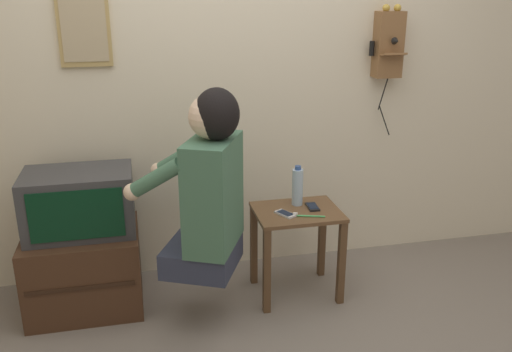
# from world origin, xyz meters

# --- Properties ---
(wall_back) EXTENTS (6.80, 0.05, 2.55)m
(wall_back) POSITION_xyz_m (0.00, 1.07, 1.27)
(wall_back) COLOR beige
(wall_back) RESTS_ON ground_plane
(side_table) EXTENTS (0.49, 0.39, 0.54)m
(side_table) POSITION_xyz_m (0.32, 0.59, 0.41)
(side_table) COLOR brown
(side_table) RESTS_ON ground_plane
(person) EXTENTS (0.64, 0.59, 0.98)m
(person) POSITION_xyz_m (-0.22, 0.41, 0.80)
(person) COLOR #2D3347
(person) RESTS_ON ground_plane
(tv_stand) EXTENTS (0.63, 0.51, 0.46)m
(tv_stand) POSITION_xyz_m (-0.91, 0.72, 0.23)
(tv_stand) COLOR #422819
(tv_stand) RESTS_ON ground_plane
(television) EXTENTS (0.59, 0.39, 0.35)m
(television) POSITION_xyz_m (-0.90, 0.73, 0.64)
(television) COLOR #38383A
(television) RESTS_ON tv_stand
(wall_phone_antique) EXTENTS (0.21, 0.19, 0.82)m
(wall_phone_antique) POSITION_xyz_m (1.01, 0.99, 1.43)
(wall_phone_antique) COLOR brown
(framed_picture) EXTENTS (0.28, 0.03, 0.41)m
(framed_picture) POSITION_xyz_m (-0.80, 1.03, 1.54)
(framed_picture) COLOR tan
(cell_phone_held) EXTENTS (0.11, 0.14, 0.01)m
(cell_phone_held) POSITION_xyz_m (0.23, 0.54, 0.55)
(cell_phone_held) COLOR silver
(cell_phone_held) RESTS_ON side_table
(cell_phone_spare) EXTENTS (0.07, 0.13, 0.01)m
(cell_phone_spare) POSITION_xyz_m (0.41, 0.60, 0.55)
(cell_phone_spare) COLOR black
(cell_phone_spare) RESTS_ON side_table
(water_bottle) EXTENTS (0.06, 0.06, 0.24)m
(water_bottle) POSITION_xyz_m (0.34, 0.67, 0.65)
(water_bottle) COLOR #ADC6DB
(water_bottle) RESTS_ON side_table
(toothbrush) EXTENTS (0.18, 0.07, 0.02)m
(toothbrush) POSITION_xyz_m (0.34, 0.48, 0.55)
(toothbrush) COLOR #4CBF66
(toothbrush) RESTS_ON side_table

